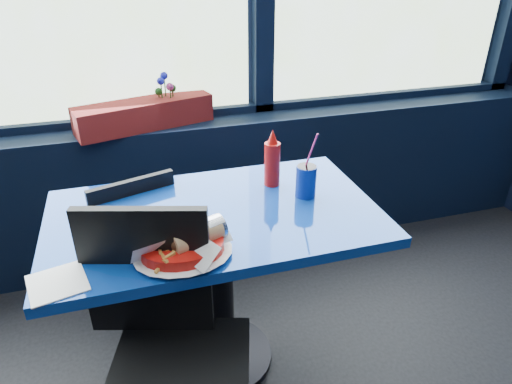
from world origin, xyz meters
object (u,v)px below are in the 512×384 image
object	(u,v)px
food_basket	(184,246)
ketchup_bottle	(272,161)
chair_near_front	(167,335)
planter_box	(145,114)
soda_cup	(306,180)
near_table	(217,253)
chair_near_back	(146,239)
flower_vase	(167,108)

from	to	relation	value
food_basket	ketchup_bottle	bearing A→B (deg)	46.93
chair_near_front	food_basket	size ratio (longest dim) A/B	3.26
planter_box	soda_cup	bearing A→B (deg)	-72.16
chair_near_front	soda_cup	world-z (taller)	soda_cup
near_table	planter_box	bearing A→B (deg)	101.48
near_table	chair_near_back	world-z (taller)	chair_near_back
near_table	chair_near_back	distance (m)	0.43
chair_near_front	ketchup_bottle	world-z (taller)	ketchup_bottle
chair_near_back	ketchup_bottle	size ratio (longest dim) A/B	3.40
chair_near_front	planter_box	distance (m)	1.24
flower_vase	chair_near_back	bearing A→B (deg)	-109.83
planter_box	chair_near_back	bearing A→B (deg)	-114.04
planter_box	ketchup_bottle	world-z (taller)	ketchup_bottle
near_table	soda_cup	xyz separation A→B (m)	(0.37, 0.03, 0.25)
near_table	chair_near_front	bearing A→B (deg)	-124.43
ketchup_bottle	flower_vase	bearing A→B (deg)	114.49
food_basket	soda_cup	world-z (taller)	soda_cup
chair_near_back	flower_vase	xyz separation A→B (m)	(0.20, 0.54, 0.41)
flower_vase	food_basket	bearing A→B (deg)	-94.58
planter_box	chair_near_front	bearing A→B (deg)	-108.40
chair_near_front	soda_cup	size ratio (longest dim) A/B	3.52
flower_vase	planter_box	bearing A→B (deg)	-167.92
planter_box	soda_cup	world-z (taller)	soda_cup
planter_box	flower_vase	xyz separation A→B (m)	(0.12, 0.03, 0.01)
planter_box	flower_vase	size ratio (longest dim) A/B	2.62
soda_cup	planter_box	bearing A→B (deg)	123.29
food_basket	ketchup_bottle	world-z (taller)	ketchup_bottle
near_table	soda_cup	bearing A→B (deg)	4.23
chair_near_front	soda_cup	distance (m)	0.76
ketchup_bottle	chair_near_front	bearing A→B (deg)	-135.48
chair_near_front	ketchup_bottle	bearing A→B (deg)	60.90
near_table	ketchup_bottle	xyz separation A→B (m)	(0.27, 0.16, 0.29)
chair_near_back	food_basket	size ratio (longest dim) A/B	2.81
chair_near_front	chair_near_back	size ratio (longest dim) A/B	1.16
near_table	flower_vase	size ratio (longest dim) A/B	4.60
food_basket	ketchup_bottle	xyz separation A→B (m)	(0.42, 0.39, 0.07)
flower_vase	ketchup_bottle	xyz separation A→B (m)	(0.33, -0.72, -0.02)
planter_box	flower_vase	distance (m)	0.12
chair_near_front	ketchup_bottle	xyz separation A→B (m)	(0.51, 0.50, 0.31)
chair_near_front	ketchup_bottle	size ratio (longest dim) A/B	3.94
chair_near_front	flower_vase	distance (m)	1.28
planter_box	flower_vase	world-z (taller)	flower_vase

